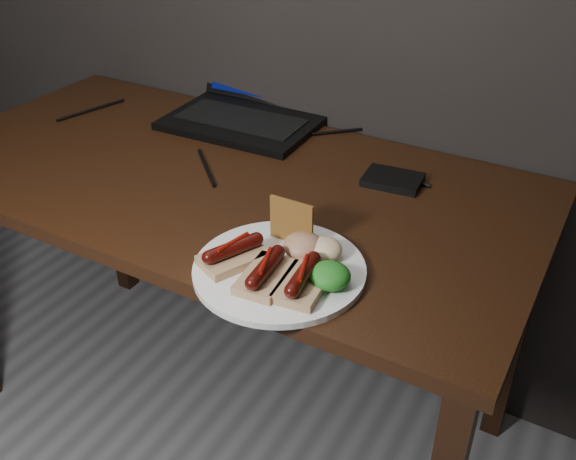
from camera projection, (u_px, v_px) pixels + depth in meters
The scene contains 12 objects.
desk at pixel (219, 209), 1.45m from camera, with size 1.40×0.70×0.75m.
laptop at pixel (253, 98), 1.64m from camera, with size 0.39×0.35×0.25m.
hard_drive at pixel (393, 180), 1.37m from camera, with size 0.12×0.09×0.02m, color black.
desk_cables at pixel (240, 142), 1.54m from camera, with size 0.96×0.43×0.01m.
plate at pixel (279, 270), 1.10m from camera, with size 0.30×0.30×0.01m, color white.
bread_sausage_left at pixel (234, 254), 1.10m from camera, with size 0.11×0.13×0.04m.
bread_sausage_center at pixel (266, 273), 1.05m from camera, with size 0.08×0.12×0.04m.
bread_sausage_right at pixel (303, 280), 1.04m from camera, with size 0.08×0.12×0.04m.
crispbread at pixel (291, 222), 1.14m from camera, with size 0.09×0.01×0.09m, color #9E6A2B.
salad_greens at pixel (330, 276), 1.04m from camera, with size 0.07×0.07×0.04m, color #1D5911.
salsa_mound at pixel (303, 245), 1.11m from camera, with size 0.07×0.07×0.04m, color maroon.
coleslaw_mound at pixel (324, 249), 1.11m from camera, with size 0.06×0.06×0.04m, color silver.
Camera 1 is at (0.75, 0.37, 1.41)m, focal length 40.00 mm.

